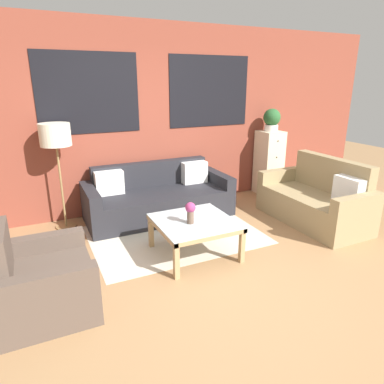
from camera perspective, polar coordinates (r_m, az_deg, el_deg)
ground_plane at (r=3.76m, az=7.20°, el=-13.71°), size 16.00×16.00×0.00m
wall_back_brick at (r=5.43m, az=-6.39°, el=12.04°), size 8.40×0.09×2.80m
rug at (r=4.63m, az=-2.79°, el=-7.09°), size 2.19×1.60×0.00m
couch_dark at (r=5.18m, az=-5.66°, el=-1.09°), size 2.14×0.88×0.78m
settee_vintage at (r=5.26m, az=19.97°, el=-1.45°), size 0.80×1.60×0.92m
armchair_corner at (r=3.39m, az=-23.80°, el=-13.61°), size 0.80×0.89×0.84m
coffee_table at (r=3.99m, az=0.41°, el=-5.61°), size 0.88×0.88×0.43m
floor_lamp at (r=4.84m, az=-21.79°, el=8.23°), size 0.40×0.40×1.45m
drawer_cabinet at (r=6.30m, az=12.66°, el=4.78°), size 0.39×0.43×1.13m
potted_plant at (r=6.18m, az=13.15°, el=11.71°), size 0.30×0.30×0.38m
flower_vase at (r=3.84m, az=-0.28°, el=-3.17°), size 0.12×0.12×0.25m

